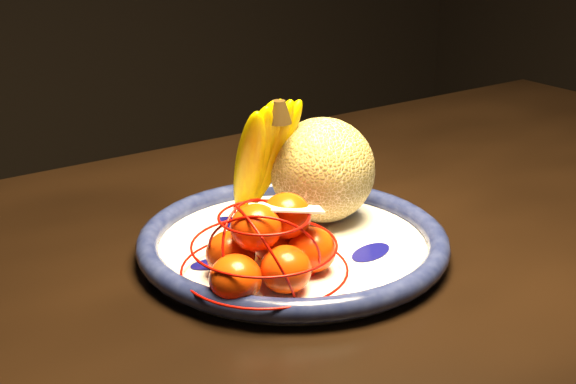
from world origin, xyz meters
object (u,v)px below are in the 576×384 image
dining_table (388,311)px  banana_bunch (259,155)px  cantaloupe (322,170)px  mandarin_bag (268,249)px  fruit_bowl (293,243)px

dining_table → banana_bunch: (-0.11, 0.11, 0.18)m
cantaloupe → banana_bunch: banana_bunch is taller
cantaloupe → mandarin_bag: bearing=-143.6°
dining_table → cantaloupe: bearing=114.0°
fruit_bowl → cantaloupe: (0.07, 0.04, 0.06)m
cantaloupe → mandarin_bag: (-0.13, -0.10, -0.03)m
dining_table → banana_bunch: banana_bunch is taller
fruit_bowl → mandarin_bag: 0.09m
cantaloupe → dining_table: bearing=-63.6°
dining_table → mandarin_bag: 0.22m
banana_bunch → dining_table: bearing=-60.9°
fruit_bowl → mandarin_bag: mandarin_bag is taller
dining_table → fruit_bowl: 0.15m
fruit_bowl → banana_bunch: bearing=91.2°
dining_table → fruit_bowl: size_ratio=4.74×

